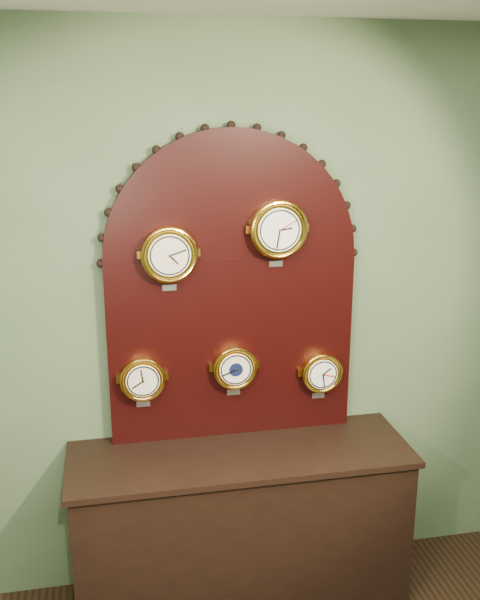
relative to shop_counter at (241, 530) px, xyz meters
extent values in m
plane|color=#506847|center=(0.00, 0.27, 1.00)|extent=(4.00, 0.00, 4.00)
cube|color=black|center=(0.00, 0.00, 0.00)|extent=(1.60, 0.50, 0.80)
cube|color=black|center=(0.00, 0.22, 0.88)|extent=(1.20, 0.06, 0.90)
cylinder|color=black|center=(0.00, 0.22, 1.33)|extent=(1.20, 0.06, 1.20)
cylinder|color=gold|center=(-0.30, 0.16, 1.38)|extent=(0.24, 0.08, 0.24)
torus|color=gold|center=(-0.30, 0.13, 1.38)|extent=(0.26, 0.02, 0.26)
cylinder|color=silver|center=(-0.30, 0.12, 1.38)|extent=(0.19, 0.01, 0.19)
cube|color=silver|center=(-0.30, 0.19, 1.21)|extent=(0.06, 0.01, 0.03)
cylinder|color=gold|center=(0.21, 0.16, 1.47)|extent=(0.25, 0.08, 0.25)
torus|color=gold|center=(0.21, 0.13, 1.47)|extent=(0.27, 0.03, 0.27)
cylinder|color=white|center=(0.21, 0.12, 1.47)|extent=(0.20, 0.01, 0.20)
cube|color=silver|center=(0.21, 0.19, 1.30)|extent=(0.07, 0.01, 0.03)
cylinder|color=gold|center=(-0.44, 0.16, 0.78)|extent=(0.20, 0.08, 0.20)
torus|color=gold|center=(-0.44, 0.13, 0.78)|extent=(0.22, 0.02, 0.22)
cylinder|color=silver|center=(-0.44, 0.12, 0.78)|extent=(0.16, 0.01, 0.16)
cube|color=silver|center=(-0.44, 0.19, 0.64)|extent=(0.07, 0.01, 0.03)
cylinder|color=gold|center=(0.00, 0.16, 0.80)|extent=(0.20, 0.08, 0.20)
torus|color=gold|center=(0.00, 0.13, 0.80)|extent=(0.22, 0.02, 0.22)
cylinder|color=silver|center=(0.00, 0.12, 0.80)|extent=(0.16, 0.01, 0.16)
cube|color=silver|center=(0.00, 0.19, 0.66)|extent=(0.07, 0.01, 0.03)
cylinder|color=#0C1335|center=(0.00, 0.12, 0.80)|extent=(0.07, 0.00, 0.07)
cylinder|color=gold|center=(0.44, 0.16, 0.74)|extent=(0.19, 0.08, 0.19)
torus|color=gold|center=(0.44, 0.13, 0.74)|extent=(0.20, 0.02, 0.20)
cylinder|color=white|center=(0.44, 0.12, 0.74)|extent=(0.15, 0.01, 0.15)
cube|color=silver|center=(0.44, 0.19, 0.60)|extent=(0.07, 0.01, 0.03)
camera|label=1|loc=(-0.58, -2.87, 2.04)|focal=40.94mm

